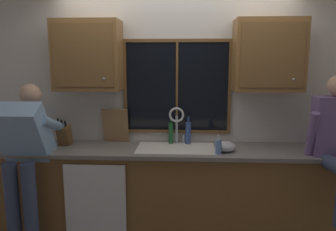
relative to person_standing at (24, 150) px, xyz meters
The scene contains 21 objects.
back_wall 1.60m from the person_standing, 25.89° to the left, with size 6.00×0.12×2.55m, color silver.
window_glass 1.66m from the person_standing, 23.39° to the left, with size 1.10×0.02×0.95m, color black.
window_frame_top 1.88m from the person_standing, 23.05° to the left, with size 1.17×0.02×0.04m, color brown.
window_frame_bottom 1.56m from the person_standing, 23.05° to the left, with size 1.17×0.02×0.04m, color brown.
window_frame_left 1.20m from the person_standing, 35.17° to the left, with size 0.04×0.02×0.95m, color brown.
window_frame_right 2.16m from the person_standing, 16.95° to the left, with size 0.04×0.02×0.95m, color brown.
window_mullion_center 1.65m from the person_standing, 22.98° to the left, with size 0.02×0.02×0.95m, color brown.
lower_cabinet_run 1.55m from the person_standing, 13.41° to the left, with size 3.60×0.58×0.88m, color brown.
countertop 1.45m from the person_standing, 12.64° to the left, with size 3.66×0.62×0.04m, color slate.
dishwasher_front 0.84m from the person_standing, ahead, with size 0.60×0.02×0.74m, color white.
upper_cabinet_left 1.12m from the person_standing, 41.86° to the left, with size 0.68×0.36×0.72m.
upper_cabinet_right 2.56m from the person_standing, 11.01° to the left, with size 0.68×0.36×0.72m.
sink 1.48m from the person_standing, 12.88° to the left, with size 0.80×0.46×0.21m.
faucet 1.54m from the person_standing, 19.42° to the left, with size 0.18×0.09×0.40m.
person_standing is the anchor object (origin of this frame).
knife_block 0.46m from the person_standing, 56.45° to the left, with size 0.12×0.18×0.32m.
cutting_board 0.95m from the person_standing, 35.12° to the left, with size 0.27×0.02×0.38m, color #997047.
mixing_bowl 1.94m from the person_standing, ahead, with size 0.21×0.21×0.10m, color #B7B7BC.
soap_dispenser 1.85m from the person_standing, ahead, with size 0.06×0.07×0.19m.
bottle_green_glass 1.47m from the person_standing, 20.61° to the left, with size 0.05×0.05×0.30m.
bottle_tall_clear 1.64m from the person_standing, 18.10° to the left, with size 0.06×0.06×0.31m.
Camera 1 is at (0.11, -3.54, 1.82)m, focal length 34.78 mm.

